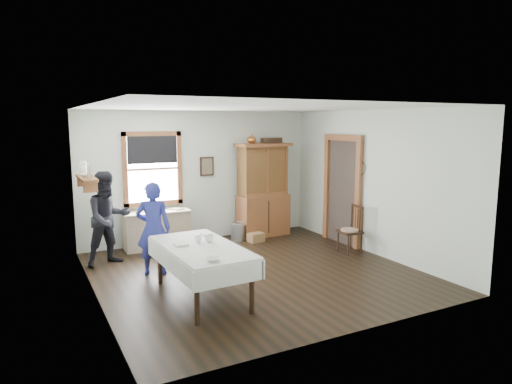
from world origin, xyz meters
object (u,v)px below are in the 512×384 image
at_px(china_hutch, 263,190).
at_px(woman_blue, 154,232).
at_px(wicker_basket, 256,237).
at_px(pail, 238,232).
at_px(figure_dark, 108,222).
at_px(work_counter, 157,230).
at_px(dining_table, 202,272).
at_px(spindle_chair, 350,229).

xyz_separation_m(china_hutch, woman_blue, (-2.82, -1.48, -0.30)).
height_order(wicker_basket, woman_blue, woman_blue).
height_order(china_hutch, wicker_basket, china_hutch).
relative_size(pail, figure_dark, 0.22).
distance_m(work_counter, figure_dark, 1.26).
xyz_separation_m(woman_blue, figure_dark, (-0.55, 0.90, 0.05)).
relative_size(dining_table, spindle_chair, 2.05).
relative_size(work_counter, spindle_chair, 1.42).
bearing_deg(wicker_basket, figure_dark, -177.45).
height_order(woman_blue, figure_dark, figure_dark).
bearing_deg(wicker_basket, work_counter, 165.72).
xyz_separation_m(china_hutch, dining_table, (-2.50, -2.78, -0.63)).
bearing_deg(china_hutch, spindle_chair, -70.88).
bearing_deg(china_hutch, wicker_basket, -135.24).
bearing_deg(spindle_chair, china_hutch, 116.43).
bearing_deg(woman_blue, spindle_chair, -165.92).
relative_size(spindle_chair, pail, 2.80).
bearing_deg(dining_table, work_counter, 87.23).
bearing_deg(woman_blue, work_counter, -84.82).
xyz_separation_m(work_counter, dining_table, (-0.14, -2.83, 0.00)).
distance_m(work_counter, woman_blue, 1.63).
bearing_deg(dining_table, spindle_chair, 13.60).
height_order(spindle_chair, woman_blue, woman_blue).
distance_m(china_hutch, woman_blue, 3.20).
bearing_deg(wicker_basket, spindle_chair, -52.01).
bearing_deg(pail, woman_blue, -148.14).
relative_size(china_hutch, spindle_chair, 2.21).
relative_size(china_hutch, woman_blue, 1.43).
xyz_separation_m(china_hutch, figure_dark, (-3.38, -0.58, -0.25)).
bearing_deg(wicker_basket, china_hutch, 47.46).
bearing_deg(china_hutch, woman_blue, -155.09).
distance_m(wicker_basket, figure_dark, 3.04).
bearing_deg(work_counter, dining_table, -91.74).
xyz_separation_m(china_hutch, wicker_basket, (-0.41, -0.45, -0.92)).
height_order(wicker_basket, figure_dark, figure_dark).
xyz_separation_m(work_counter, pail, (1.68, -0.19, -0.21)).
bearing_deg(china_hutch, pail, -170.88).
height_order(dining_table, figure_dark, figure_dark).
distance_m(china_hutch, wicker_basket, 1.10).
distance_m(china_hutch, dining_table, 3.79).
relative_size(spindle_chair, figure_dark, 0.60).
relative_size(work_counter, dining_table, 0.69).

